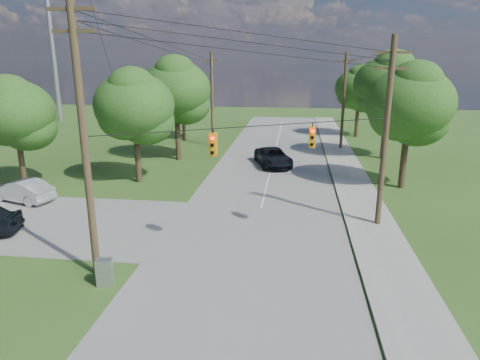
# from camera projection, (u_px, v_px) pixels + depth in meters

# --- Properties ---
(ground) EXTENTS (140.00, 140.00, 0.00)m
(ground) POSITION_uv_depth(u_px,v_px,m) (196.00, 284.00, 18.23)
(ground) COLOR #2E531B
(ground) RESTS_ON ground
(main_road) EXTENTS (10.00, 100.00, 0.03)m
(main_road) POSITION_uv_depth(u_px,v_px,m) (254.00, 239.00, 22.75)
(main_road) COLOR gray
(main_road) RESTS_ON ground
(sidewalk_east) EXTENTS (2.60, 100.00, 0.12)m
(sidewalk_east) POSITION_uv_depth(u_px,v_px,m) (384.00, 245.00, 21.91)
(sidewalk_east) COLOR #A4A29A
(sidewalk_east) RESTS_ON ground
(pole_sw) EXTENTS (2.00, 0.32, 12.00)m
(pole_sw) POSITION_uv_depth(u_px,v_px,m) (84.00, 136.00, 17.48)
(pole_sw) COLOR brown
(pole_sw) RESTS_ON ground
(pole_ne) EXTENTS (2.00, 0.32, 10.50)m
(pole_ne) POSITION_uv_depth(u_px,v_px,m) (386.00, 131.00, 23.28)
(pole_ne) COLOR brown
(pole_ne) RESTS_ON ground
(pole_north_e) EXTENTS (2.00, 0.32, 10.00)m
(pole_north_e) POSITION_uv_depth(u_px,v_px,m) (344.00, 101.00, 44.36)
(pole_north_e) COLOR brown
(pole_north_e) RESTS_ON ground
(pole_north_w) EXTENTS (2.00, 0.32, 10.00)m
(pole_north_w) POSITION_uv_depth(u_px,v_px,m) (212.00, 99.00, 46.08)
(pole_north_w) COLOR brown
(pole_north_w) RESTS_ON ground
(power_lines) EXTENTS (13.93, 29.62, 4.93)m
(power_lines) POSITION_uv_depth(u_px,v_px,m) (257.00, 61.00, 26.57)
(power_lines) COLOR black
(power_lines) RESTS_ON ground
(traffic_signals) EXTENTS (4.91, 3.27, 1.05)m
(traffic_signals) POSITION_uv_depth(u_px,v_px,m) (265.00, 140.00, 20.64)
(traffic_signals) COLOR orange
(traffic_signals) RESTS_ON ground
(tree_w_near) EXTENTS (6.00, 6.00, 8.40)m
(tree_w_near) POSITION_uv_depth(u_px,v_px,m) (134.00, 106.00, 31.92)
(tree_w_near) COLOR #473823
(tree_w_near) RESTS_ON ground
(tree_w_mid) EXTENTS (6.40, 6.40, 9.22)m
(tree_w_mid) POSITION_uv_depth(u_px,v_px,m) (176.00, 89.00, 39.25)
(tree_w_mid) COLOR #473823
(tree_w_mid) RESTS_ON ground
(tree_w_far) EXTENTS (6.00, 6.00, 8.73)m
(tree_w_far) POSITION_uv_depth(u_px,v_px,m) (183.00, 86.00, 49.13)
(tree_w_far) COLOR #473823
(tree_w_far) RESTS_ON ground
(tree_e_near) EXTENTS (6.20, 6.20, 8.81)m
(tree_e_near) POSITION_uv_depth(u_px,v_px,m) (410.00, 103.00, 30.31)
(tree_e_near) COLOR #473823
(tree_e_near) RESTS_ON ground
(tree_e_mid) EXTENTS (6.60, 6.60, 9.64)m
(tree_e_mid) POSITION_uv_depth(u_px,v_px,m) (389.00, 86.00, 39.62)
(tree_e_mid) COLOR #473823
(tree_e_mid) RESTS_ON ground
(tree_e_far) EXTENTS (5.80, 5.80, 8.32)m
(tree_e_far) POSITION_uv_depth(u_px,v_px,m) (359.00, 88.00, 51.46)
(tree_e_far) COLOR #473823
(tree_e_far) RESTS_ON ground
(tree_cross_n) EXTENTS (5.60, 5.60, 7.91)m
(tree_cross_n) POSITION_uv_depth(u_px,v_px,m) (15.00, 112.00, 30.61)
(tree_cross_n) COLOR #473823
(tree_cross_n) RESTS_ON ground
(car_cross_silver) EXTENTS (4.86, 2.85, 1.51)m
(car_cross_silver) POSITION_uv_depth(u_px,v_px,m) (22.00, 190.00, 28.62)
(car_cross_silver) COLOR silver
(car_cross_silver) RESTS_ON cross_road
(car_main_north) EXTENTS (4.09, 6.13, 1.56)m
(car_main_north) POSITION_uv_depth(u_px,v_px,m) (273.00, 157.00, 38.31)
(car_main_north) COLOR black
(car_main_north) RESTS_ON main_road
(control_cabinet) EXTENTS (0.74, 0.60, 1.19)m
(control_cabinet) POSITION_uv_depth(u_px,v_px,m) (105.00, 272.00, 18.04)
(control_cabinet) COLOR #95989A
(control_cabinet) RESTS_ON ground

